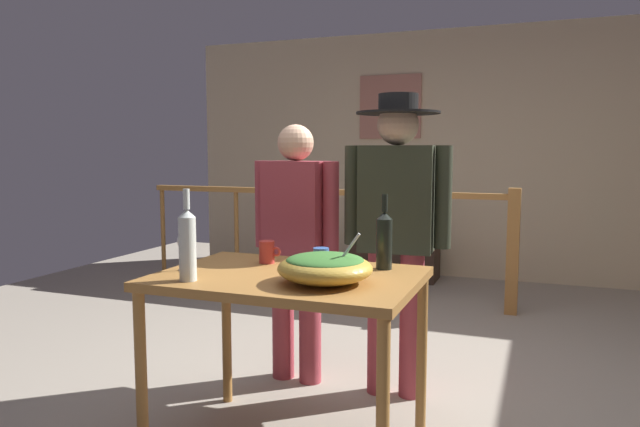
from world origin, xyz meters
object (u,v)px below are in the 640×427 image
(tv_console, at_px, (395,256))
(serving_table, at_px, (289,294))
(person_standing_right, at_px, (397,218))
(person_standing_left, at_px, (296,234))
(salad_bowl, at_px, (325,267))
(wine_bottle_clear, at_px, (187,243))
(framed_picture, at_px, (390,107))
(flat_screen_tv, at_px, (395,214))
(stair_railing, at_px, (377,226))
(wine_bottle_dark, at_px, (384,239))
(wine_glass, at_px, (185,243))
(mug_blue, at_px, (322,257))
(mug_red, at_px, (267,252))

(tv_console, bearing_deg, serving_table, -83.61)
(person_standing_right, bearing_deg, person_standing_left, -4.01)
(salad_bowl, height_order, wine_bottle_clear, wine_bottle_clear)
(framed_picture, relative_size, person_standing_left, 0.45)
(salad_bowl, bearing_deg, framed_picture, 100.66)
(person_standing_left, bearing_deg, flat_screen_tv, -83.68)
(person_standing_left, distance_m, person_standing_right, 0.61)
(person_standing_left, bearing_deg, serving_table, 115.00)
(person_standing_left, relative_size, person_standing_right, 0.91)
(framed_picture, xyz_separation_m, stair_railing, (0.22, -1.29, -1.14))
(wine_bottle_dark, bearing_deg, wine_glass, -157.22)
(flat_screen_tv, height_order, wine_glass, wine_glass)
(wine_bottle_clear, distance_m, mug_blue, 0.64)
(stair_railing, bearing_deg, person_standing_right, -71.75)
(stair_railing, bearing_deg, flat_screen_tv, 94.49)
(tv_console, height_order, mug_blue, mug_blue)
(flat_screen_tv, distance_m, wine_glass, 3.78)
(serving_table, height_order, wine_glass, wine_glass)
(mug_red, distance_m, person_standing_right, 0.78)
(salad_bowl, bearing_deg, serving_table, 153.07)
(wine_bottle_clear, bearing_deg, tv_console, 91.08)
(wine_glass, relative_size, wine_bottle_dark, 0.51)
(serving_table, distance_m, wine_glass, 0.53)
(tv_console, relative_size, person_standing_right, 0.54)
(flat_screen_tv, relative_size, serving_table, 0.41)
(mug_red, bearing_deg, tv_console, 93.52)
(tv_console, distance_m, wine_glass, 3.86)
(stair_railing, relative_size, person_standing_right, 2.13)
(serving_table, xyz_separation_m, mug_blue, (0.08, 0.20, 0.14))
(person_standing_right, bearing_deg, mug_blue, 65.45)
(mug_red, bearing_deg, salad_bowl, -36.20)
(stair_railing, bearing_deg, wine_glass, -92.68)
(flat_screen_tv, height_order, person_standing_right, person_standing_right)
(wine_bottle_dark, height_order, person_standing_right, person_standing_right)
(wine_bottle_dark, bearing_deg, wine_bottle_clear, -143.19)
(flat_screen_tv, bearing_deg, person_standing_left, -87.69)
(framed_picture, height_order, person_standing_left, framed_picture)
(salad_bowl, distance_m, mug_blue, 0.33)
(wine_bottle_dark, distance_m, person_standing_left, 0.85)
(wine_glass, relative_size, person_standing_right, 0.11)
(tv_console, height_order, wine_bottle_clear, wine_bottle_clear)
(serving_table, height_order, salad_bowl, salad_bowl)
(flat_screen_tv, distance_m, serving_table, 3.70)
(framed_picture, height_order, tv_console, framed_picture)
(mug_red, bearing_deg, stair_railing, 93.18)
(wine_glass, xyz_separation_m, wine_bottle_clear, (0.13, -0.18, 0.03))
(wine_bottle_clear, bearing_deg, person_standing_right, 58.65)
(salad_bowl, bearing_deg, mug_red, 143.80)
(salad_bowl, distance_m, wine_glass, 0.68)
(framed_picture, xyz_separation_m, wine_glass, (0.09, -4.09, -0.89))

